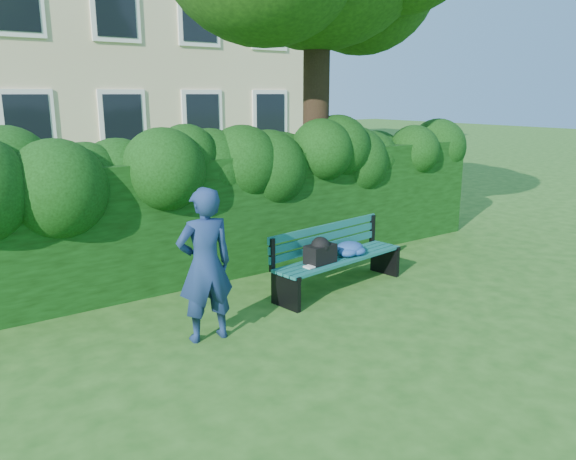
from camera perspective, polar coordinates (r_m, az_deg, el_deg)
ground at (r=7.19m, az=2.81°, el=-8.30°), size 80.00×80.00×0.00m
hedge at (r=8.69m, az=-6.16°, el=1.71°), size 10.00×1.00×1.80m
park_bench at (r=7.87m, az=4.94°, el=-2.48°), size 2.23×0.84×0.89m
man_reading at (r=6.21m, az=-8.42°, el=-3.55°), size 0.68×0.48×1.73m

